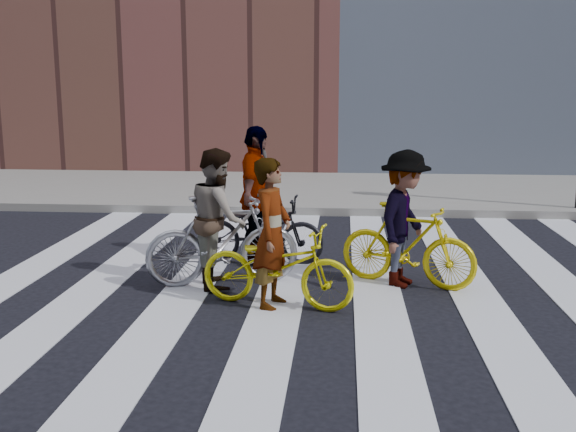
# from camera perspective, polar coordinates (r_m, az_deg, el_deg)

# --- Properties ---
(ground) EXTENTS (100.00, 100.00, 0.00)m
(ground) POSITION_cam_1_polar(r_m,az_deg,el_deg) (7.38, 3.44, -7.48)
(ground) COLOR black
(ground) RESTS_ON ground
(sidewalk_far) EXTENTS (100.00, 5.00, 0.15)m
(sidewalk_far) POSITION_cam_1_polar(r_m,az_deg,el_deg) (14.68, 4.13, 2.13)
(sidewalk_far) COLOR gray
(sidewalk_far) RESTS_ON ground
(zebra_crosswalk) EXTENTS (8.25, 10.00, 0.01)m
(zebra_crosswalk) POSITION_cam_1_polar(r_m,az_deg,el_deg) (7.38, 3.44, -7.44)
(zebra_crosswalk) COLOR silver
(zebra_crosswalk) RESTS_ON ground
(bike_yellow_left) EXTENTS (1.79, 0.98, 0.89)m
(bike_yellow_left) POSITION_cam_1_polar(r_m,az_deg,el_deg) (7.19, -0.94, -4.27)
(bike_yellow_left) COLOR yellow
(bike_yellow_left) RESTS_ON ground
(bike_silver_mid) EXTENTS (1.88, 0.99, 1.08)m
(bike_silver_mid) POSITION_cam_1_polar(r_m,az_deg,el_deg) (7.96, -5.56, -2.08)
(bike_silver_mid) COLOR #9F9FA8
(bike_silver_mid) RESTS_ON ground
(bike_yellow_right) EXTENTS (1.69, 1.06, 0.99)m
(bike_yellow_right) POSITION_cam_1_polar(r_m,az_deg,el_deg) (8.05, 10.10, -2.42)
(bike_yellow_right) COLOR yellow
(bike_yellow_right) RESTS_ON ground
(bike_dark_rear) EXTENTS (1.74, 0.69, 0.90)m
(bike_dark_rear) POSITION_cam_1_polar(r_m,az_deg,el_deg) (8.94, -2.40, -1.19)
(bike_dark_rear) COLOR black
(bike_dark_rear) RESTS_ON ground
(rider_left) EXTENTS (0.51, 0.66, 1.60)m
(rider_left) POSITION_cam_1_polar(r_m,az_deg,el_deg) (7.11, -1.35, -1.49)
(rider_left) COLOR slate
(rider_left) RESTS_ON ground
(rider_mid) EXTENTS (0.81, 0.93, 1.63)m
(rider_mid) POSITION_cam_1_polar(r_m,az_deg,el_deg) (7.91, -5.95, -0.15)
(rider_mid) COLOR slate
(rider_mid) RESTS_ON ground
(rider_right) EXTENTS (0.95, 1.19, 1.61)m
(rider_right) POSITION_cam_1_polar(r_m,az_deg,el_deg) (7.98, 9.81, -0.24)
(rider_right) COLOR slate
(rider_right) RESTS_ON ground
(rider_rear) EXTENTS (0.51, 1.09, 1.82)m
(rider_rear) POSITION_cam_1_polar(r_m,az_deg,el_deg) (8.86, -2.74, 1.74)
(rider_rear) COLOR slate
(rider_rear) RESTS_ON ground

